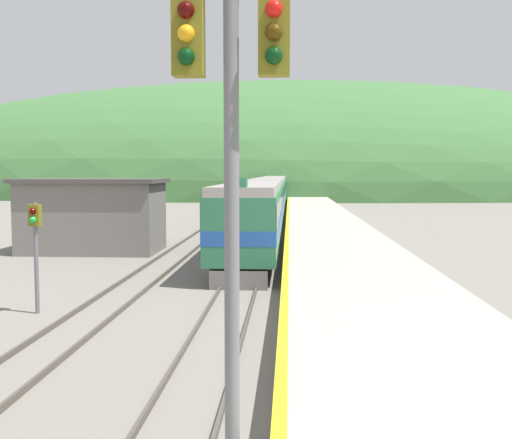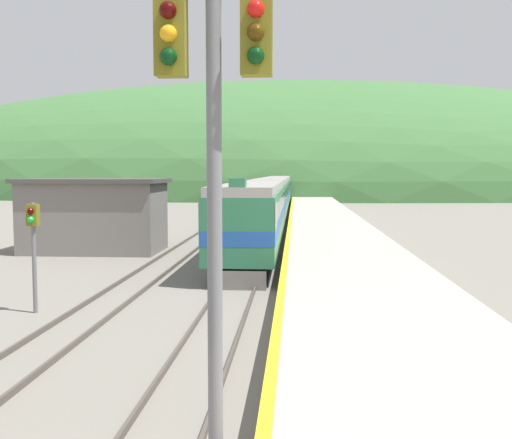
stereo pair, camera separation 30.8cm
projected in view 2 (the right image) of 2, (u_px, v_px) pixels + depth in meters
track_main at (278, 208)px, 75.35m from camera, size 1.52×180.00×0.16m
track_siding at (244, 208)px, 75.63m from camera, size 1.52×180.00×0.16m
platform at (322, 218)px, 55.11m from camera, size 5.91×140.00×0.91m
distant_hills at (286, 192)px, 136.10m from camera, size 209.28×94.18×48.57m
station_shed at (95, 215)px, 34.77m from camera, size 8.15×4.89×4.26m
express_train_lead_car at (255, 216)px, 33.48m from camera, size 3.01×20.90×4.40m
carriage_second at (271, 198)px, 55.73m from camera, size 3.00×21.61×4.04m
carriage_third at (278, 191)px, 78.10m from camera, size 3.00×21.61×4.04m
carriage_fourth at (282, 186)px, 100.47m from camera, size 3.00×21.61×4.04m
signal_mast_main at (214, 131)px, 7.71m from camera, size 2.20×0.42×7.89m
signal_post_siding at (33, 234)px, 19.56m from camera, size 0.36×0.42×3.65m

